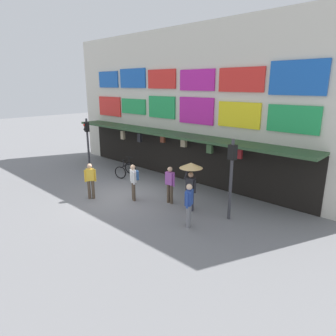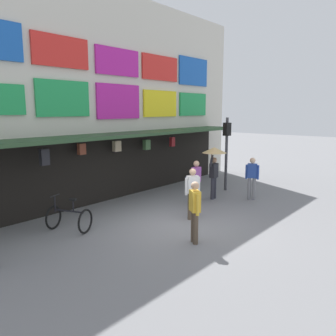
% 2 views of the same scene
% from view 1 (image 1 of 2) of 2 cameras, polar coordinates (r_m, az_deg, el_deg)
% --- Properties ---
extents(ground_plane, '(80.00, 80.00, 0.00)m').
position_cam_1_polar(ground_plane, '(14.42, -8.74, -5.29)').
color(ground_plane, slate).
extents(shopfront, '(18.00, 2.60, 8.00)m').
position_cam_1_polar(shopfront, '(16.68, 3.36, 11.70)').
color(shopfront, beige).
rests_on(shopfront, ground).
extents(traffic_light_near, '(0.33, 0.35, 3.20)m').
position_cam_1_polar(traffic_light_near, '(18.52, -15.23, 5.89)').
color(traffic_light_near, '#38383D').
rests_on(traffic_light_near, ground).
extents(traffic_light_far, '(0.33, 0.35, 3.20)m').
position_cam_1_polar(traffic_light_far, '(11.45, 12.16, 0.26)').
color(traffic_light_far, '#38383D').
rests_on(traffic_light_far, ground).
extents(bicycle_parked, '(1.09, 1.34, 1.05)m').
position_cam_1_polar(bicycle_parked, '(17.36, -8.18, -0.26)').
color(bicycle_parked, black).
rests_on(bicycle_parked, ground).
extents(pedestrian_in_black, '(0.39, 0.45, 1.68)m').
position_cam_1_polar(pedestrian_in_black, '(14.08, -14.67, -2.07)').
color(pedestrian_in_black, brown).
rests_on(pedestrian_in_black, ground).
extents(pedestrian_in_red, '(0.48, 0.46, 1.68)m').
position_cam_1_polar(pedestrian_in_red, '(13.52, -6.60, -2.22)').
color(pedestrian_in_red, brown).
rests_on(pedestrian_in_red, ground).
extents(pedestrian_in_white, '(0.33, 0.50, 1.68)m').
position_cam_1_polar(pedestrian_in_white, '(10.96, 4.04, -6.70)').
color(pedestrian_in_white, gray).
rests_on(pedestrian_in_white, ground).
extents(pedestrian_in_green, '(0.53, 0.25, 1.68)m').
position_cam_1_polar(pedestrian_in_green, '(13.11, 0.37, -2.86)').
color(pedestrian_in_green, brown).
rests_on(pedestrian_in_green, ground).
extents(pedestrian_with_umbrella, '(0.96, 0.96, 2.08)m').
position_cam_1_polar(pedestrian_with_umbrella, '(12.15, 4.41, -0.98)').
color(pedestrian_with_umbrella, '#2D2D38').
rests_on(pedestrian_with_umbrella, ground).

